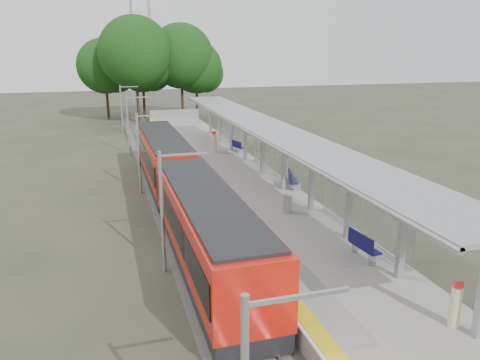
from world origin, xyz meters
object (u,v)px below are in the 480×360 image
(litter_bin, at_px, (287,204))
(train, at_px, (180,184))
(bench_near, at_px, (363,245))
(info_pillar_near, at_px, (455,307))
(info_pillar_far, at_px, (214,143))
(bench_mid, at_px, (292,179))
(bench_far, at_px, (238,146))

(litter_bin, bearing_deg, train, 145.77)
(bench_near, relative_size, info_pillar_near, 1.08)
(info_pillar_near, relative_size, info_pillar_far, 0.87)
(train, distance_m, litter_bin, 6.23)
(bench_mid, xyz_separation_m, info_pillar_near, (-0.89, -15.43, 0.10))
(bench_mid, distance_m, info_pillar_far, 11.56)
(train, bearing_deg, bench_mid, 5.30)
(train, height_order, bench_near, train)
(bench_far, xyz_separation_m, info_pillar_far, (-1.89, 0.43, 0.27))
(info_pillar_far, height_order, litter_bin, info_pillar_far)
(info_pillar_near, bearing_deg, bench_mid, 108.58)
(info_pillar_near, bearing_deg, train, 134.69)
(bench_mid, distance_m, bench_far, 10.92)
(info_pillar_near, distance_m, info_pillar_far, 26.80)
(info_pillar_near, xyz_separation_m, info_pillar_far, (-1.35, 26.76, 0.10))
(bench_near, xyz_separation_m, bench_mid, (1.08, 10.25, -0.02))
(bench_mid, xyz_separation_m, bench_far, (-0.36, 10.91, -0.07))
(bench_near, height_order, info_pillar_far, info_pillar_far)
(bench_near, relative_size, litter_bin, 1.77)
(info_pillar_near, distance_m, litter_bin, 11.33)
(bench_mid, height_order, info_pillar_far, info_pillar_far)
(info_pillar_near, bearing_deg, litter_bin, 117.33)
(bench_mid, relative_size, info_pillar_near, 1.07)
(train, relative_size, litter_bin, 28.92)
(info_pillar_far, bearing_deg, train, -87.47)
(info_pillar_far, bearing_deg, litter_bin, -64.41)
(bench_near, distance_m, info_pillar_near, 5.18)
(train, relative_size, info_pillar_near, 17.66)
(bench_near, height_order, bench_mid, bench_near)
(bench_near, distance_m, info_pillar_far, 21.62)
(bench_far, height_order, info_pillar_far, info_pillar_far)
(bench_far, xyz_separation_m, info_pillar_near, (-0.54, -26.33, 0.17))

